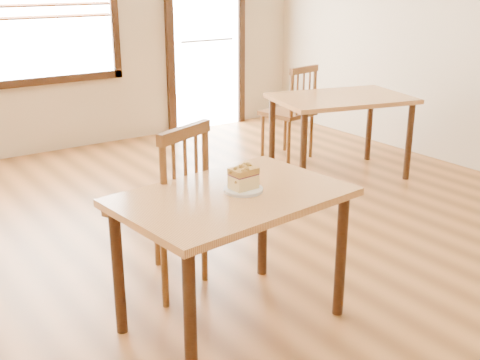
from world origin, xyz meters
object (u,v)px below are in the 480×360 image
object	(u,v)px
cafe_table_second	(341,107)
cake_slice	(243,177)
cafe_chair_second	(291,112)
plate	(243,190)
cafe_table_main	(232,212)
cafe_chair_main	(164,206)

from	to	relation	value
cafe_table_second	cake_slice	distance (m)	2.67
cafe_chair_second	plate	bearing A→B (deg)	35.70
cafe_table_main	cafe_chair_main	world-z (taller)	cafe_chair_main
cafe_table_main	cake_slice	distance (m)	0.19
cafe_table_second	plate	bearing A→B (deg)	-130.40
cafe_table_main	cafe_table_second	distance (m)	2.72
cafe_table_main	plate	distance (m)	0.13
cafe_table_second	plate	distance (m)	2.67
cafe_chair_main	cafe_chair_second	size ratio (longest dim) A/B	1.07
cafe_table_main	cafe_chair_main	xyz separation A→B (m)	(-0.10, 0.56, -0.12)
cafe_chair_main	cafe_table_second	bearing A→B (deg)	-179.55
cafe_table_main	cafe_chair_main	distance (m)	0.58
cafe_chair_main	cake_slice	size ratio (longest dim) A/B	7.00
cafe_table_second	cafe_table_main	bearing A→B (deg)	-131.30
plate	cafe_table_main	bearing A→B (deg)	175.52
cafe_table_main	cafe_table_second	size ratio (longest dim) A/B	0.89
cafe_chair_main	plate	world-z (taller)	cafe_chair_main
cafe_table_second	plate	xyz separation A→B (m)	(-2.18, -1.54, 0.11)
cafe_table_main	cake_slice	world-z (taller)	cake_slice
cafe_table_second	cafe_chair_second	xyz separation A→B (m)	(-0.02, 0.68, -0.16)
cafe_chair_main	cafe_table_second	distance (m)	2.54
cafe_table_main	plate	xyz separation A→B (m)	(0.07, -0.01, 0.11)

